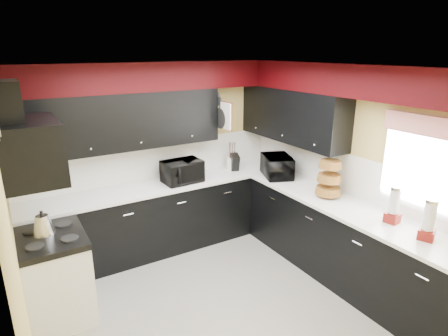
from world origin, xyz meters
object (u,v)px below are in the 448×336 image
Objects in this scene: toaster_oven at (183,171)px; microwave at (277,166)px; knife_block at (234,162)px; kettle at (43,224)px; utensil_crock at (232,163)px.

microwave is at bearing -23.52° from toaster_oven.
knife_block is at bearing 1.39° from toaster_oven.
kettle is at bearing -163.51° from toaster_oven.
toaster_oven is at bearing 18.81° from kettle.
knife_block is (-0.37, 0.53, -0.02)m from microwave.
knife_block is at bearing 56.86° from microwave.
toaster_oven is at bearing -159.67° from knife_block.
kettle is (-1.78, -0.61, -0.07)m from toaster_oven.
microwave is 3.01m from kettle.
toaster_oven reaches higher than utensil_crock.
toaster_oven is 2.06× the size of knife_block.
utensil_crock is 0.75× the size of knife_block.
microwave is 0.65m from knife_block.
utensil_crock is at bearing 54.01° from microwave.
toaster_oven is 0.86m from knife_block.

